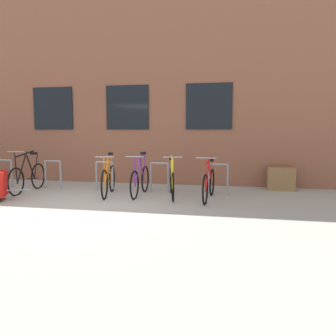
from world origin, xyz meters
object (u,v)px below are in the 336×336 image
Objects in this scene: bicycle_red at (209,183)px; planter_box at (281,179)px; bicycle_orange at (108,179)px; bicycle_black at (28,177)px; bicycle_yellow at (172,181)px; bicycle_purple at (140,180)px.

planter_box is (1.79, 1.64, -0.07)m from bicycle_red.
bicycle_black is at bearing 179.55° from bicycle_orange.
bicycle_yellow is (-0.90, 0.17, -0.00)m from bicycle_red.
bicycle_black is 2.53× the size of planter_box.
bicycle_red is 1.06× the size of bicycle_yellow.
bicycle_orange is at bearing -176.44° from bicycle_yellow.
bicycle_purple is (-0.80, 0.04, 0.01)m from bicycle_yellow.
bicycle_orange is at bearing -0.45° from bicycle_black.
bicycle_purple is at bearing 176.97° from bicycle_yellow.
bicycle_red is at bearing -1.12° from bicycle_black.
bicycle_yellow is at bearing 1.22° from bicycle_black.
planter_box is (2.69, 1.47, -0.07)m from bicycle_yellow.
bicycle_red reaches higher than bicycle_yellow.
bicycle_yellow is at bearing -3.03° from bicycle_purple.
planter_box is at bearing 42.46° from bicycle_red.
bicycle_purple reaches higher than bicycle_yellow.
planter_box is at bearing 13.43° from bicycle_black.
bicycle_red is 2.47m from bicycle_orange.
bicycle_yellow is 1.58m from bicycle_orange.
bicycle_purple is 0.78m from bicycle_orange.
bicycle_red is 1.71m from bicycle_purple.
bicycle_red is at bearing -7.19° from bicycle_purple.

